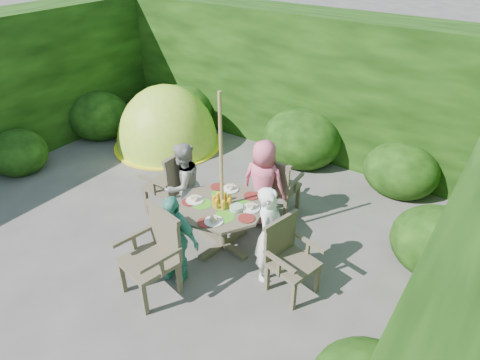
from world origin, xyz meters
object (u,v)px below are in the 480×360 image
Objects in this scene: garden_chair_left at (172,182)px; child_left at (183,185)px; child_front at (174,238)px; garden_chair_right at (289,256)px; child_back at (263,183)px; child_right at (269,234)px; garden_chair_back at (278,185)px; garden_chair_front at (154,253)px; patio_table at (223,212)px; parasol_pole at (222,177)px; dome_tent at (168,145)px.

garden_chair_left is 0.30m from child_left.
child_left is 1.07× the size of child_front.
child_back reaches higher than garden_chair_right.
garden_chair_back is at bearing 16.49° from child_right.
garden_chair_right is at bearing 47.40° from garden_chair_front.
garden_chair_left reaches higher than garden_chair_back.
child_front is (0.66, -0.92, -0.04)m from child_left.
garden_chair_left is (-2.16, 0.37, 0.06)m from garden_chair_right.
child_left is at bearing 71.07° from child_right.
garden_chair_front is at bearing 124.90° from child_right.
patio_table is 0.80m from child_back.
garden_chair_right is 1.91m from child_left.
child_right reaches higher than patio_table.
patio_table is 0.80m from child_front.
child_left is (-1.58, 0.26, -0.01)m from child_right.
parasol_pole is (-0.00, -0.00, 0.53)m from patio_table.
child_right is (0.79, -0.13, -0.46)m from parasol_pole.
garden_chair_left is (-1.08, 0.19, -0.03)m from patio_table.
garden_chair_left is at bearing 70.57° from child_right.
child_right is 1.13m from child_front.
garden_chair_back is (1.27, 0.89, -0.05)m from garden_chair_left.
child_right is 1.60m from child_left.
child_back is (-0.96, 0.96, 0.17)m from garden_chair_right.
child_right is at bearing 113.25° from garden_chair_back.
dome_tent is (-3.82, 2.01, -0.48)m from garden_chair_right.
garden_chair_left is at bearing -97.70° from child_left.
patio_table is 0.53m from parasol_pole.
garden_chair_back is 1.90m from child_front.
garden_chair_right is 2.19m from garden_chair_left.
child_front is (-0.92, -0.66, -0.05)m from child_right.
patio_table is 1.46× the size of garden_chair_back.
garden_chair_back is at bearing -3.79° from dome_tent.
child_left is (-0.99, -0.95, 0.14)m from garden_chair_back.
garden_chair_right is 0.89× the size of garden_chair_left.
child_left is 2.66m from dome_tent.
child_back is at bearing 74.57° from garden_chair_back.
garden_chair_left is 0.80× the size of child_right.
garden_chair_front is at bearing -99.42° from patio_table.
patio_table is 0.80m from child_right.
garden_chair_left is at bearing 169.78° from patio_table.
garden_chair_left is 1.35m from child_back.
child_right reaches higher than garden_chair_right.
garden_chair_right is 0.34m from child_right.
dome_tent is (-2.56, 2.91, -0.55)m from garden_chair_front.
garden_chair_right is (1.08, -0.17, -0.09)m from patio_table.
garden_chair_left is 2.40m from dome_tent.
child_back reaches higher than patio_table.
dome_tent is (-1.95, 1.70, -0.63)m from child_left.
child_front reaches higher than garden_chair_back.
dome_tent is at bearing -28.85° from child_back.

